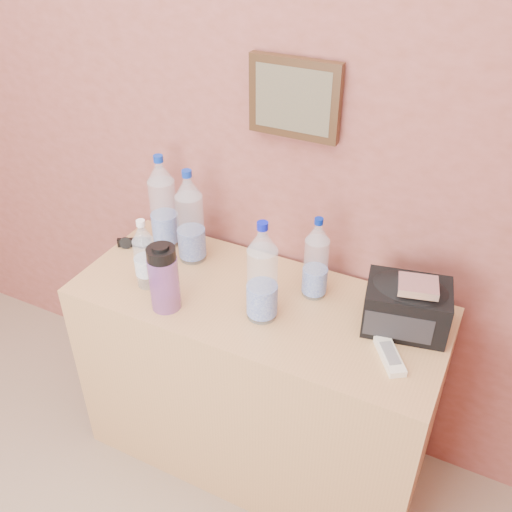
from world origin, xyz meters
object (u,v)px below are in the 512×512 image
at_px(dresser, 257,381).
at_px(pet_small, 145,257).
at_px(pet_large_b, 190,221).
at_px(pet_large_c, 316,262).
at_px(pet_large_d, 262,277).
at_px(sunglasses, 134,242).
at_px(ac_remote, 390,356).
at_px(pet_large_a, 163,206).
at_px(nalgene_bottle, 164,277).
at_px(foil_packet, 418,286).
at_px(toiletry_bag, 407,304).

bearing_deg(dresser, pet_small, -166.26).
xyz_separation_m(pet_large_b, pet_large_c, (0.48, 0.00, -0.03)).
xyz_separation_m(pet_large_d, pet_small, (-0.43, -0.02, -0.04)).
relative_size(pet_large_b, pet_small, 1.39).
height_order(pet_small, sunglasses, pet_small).
bearing_deg(ac_remote, pet_large_a, -138.21).
xyz_separation_m(dresser, pet_large_c, (0.16, 0.11, 0.53)).
distance_m(pet_large_d, ac_remote, 0.45).
distance_m(dresser, nalgene_bottle, 0.59).
distance_m(nalgene_bottle, ac_remote, 0.74).
relative_size(pet_large_d, ac_remote, 2.23).
bearing_deg(pet_small, nalgene_bottle, -30.24).
bearing_deg(foil_packet, pet_large_d, -163.94).
bearing_deg(nalgene_bottle, sunglasses, 141.68).
distance_m(pet_large_b, pet_large_d, 0.41).
distance_m(pet_small, toiletry_bag, 0.87).
xyz_separation_m(ac_remote, foil_packet, (0.02, 0.14, 0.17)).
bearing_deg(pet_large_d, pet_small, -176.72).
xyz_separation_m(pet_large_b, pet_large_d, (0.37, -0.18, -0.00)).
height_order(dresser, pet_large_c, pet_large_c).
distance_m(pet_large_a, pet_large_c, 0.63).
bearing_deg(sunglasses, pet_large_b, -22.30).
height_order(pet_large_a, pet_large_b, pet_large_a).
xyz_separation_m(pet_large_b, toiletry_bag, (0.79, -0.03, -0.07)).
relative_size(dresser, ac_remote, 8.04).
height_order(sunglasses, foil_packet, foil_packet).
bearing_deg(foil_packet, ac_remote, -99.81).
height_order(ac_remote, toiletry_bag, toiletry_bag).
xyz_separation_m(pet_small, ac_remote, (0.85, 0.02, -0.10)).
height_order(pet_large_b, nalgene_bottle, pet_large_b).
relative_size(pet_large_a, foil_packet, 3.16).
relative_size(pet_small, sunglasses, 2.00).
distance_m(dresser, sunglasses, 0.70).
relative_size(pet_large_b, nalgene_bottle, 1.50).
height_order(pet_large_a, pet_large_c, pet_large_a).
height_order(dresser, pet_large_d, pet_large_d).
height_order(dresser, ac_remote, ac_remote).
relative_size(pet_large_c, ac_remote, 1.88).
distance_m(dresser, pet_large_c, 0.56).
height_order(pet_large_d, ac_remote, pet_large_d).
bearing_deg(pet_large_b, sunglasses, -172.71).
height_order(pet_large_b, ac_remote, pet_large_b).
distance_m(pet_large_c, pet_small, 0.57).
bearing_deg(toiletry_bag, dresser, 179.04).
height_order(pet_large_b, pet_large_d, pet_large_b).
relative_size(dresser, toiletry_bag, 4.99).
distance_m(pet_large_c, foil_packet, 0.35).
relative_size(sunglasses, ac_remote, 0.81).
xyz_separation_m(nalgene_bottle, toiletry_bag, (0.72, 0.25, -0.03)).
relative_size(pet_large_c, pet_small, 1.15).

